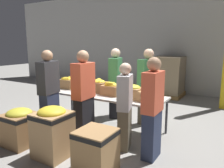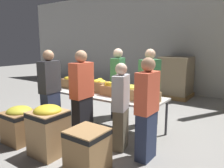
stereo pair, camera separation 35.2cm
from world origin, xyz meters
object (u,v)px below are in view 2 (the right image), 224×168
(volunteer_3, at_px, (50,91))
(banana_box_4, at_px, (131,92))
(volunteer_5, at_px, (118,84))
(banana_box_1, at_px, (84,84))
(banana_box_3, at_px, (111,89))
(banana_box_2, at_px, (99,86))
(volunteer_4, at_px, (149,88))
(donation_bin_1, at_px, (49,128))
(volunteer_2, at_px, (147,110))
(volunteer_1, at_px, (121,107))
(pallet_stack_0, at_px, (176,77))
(banana_box_0, at_px, (70,82))
(sorting_table, at_px, (105,96))
(donation_bin_2, at_px, (88,149))
(banana_box_5, at_px, (148,96))
(donation_bin_0, at_px, (20,123))
(volunteer_0, at_px, (82,96))

(volunteer_3, bearing_deg, banana_box_4, -75.21)
(banana_box_4, xyz_separation_m, volunteer_5, (-0.86, 0.84, -0.06))
(banana_box_1, height_order, banana_box_3, banana_box_3)
(banana_box_2, relative_size, volunteer_4, 0.23)
(banana_box_4, bearing_deg, banana_box_2, 171.59)
(volunteer_5, relative_size, donation_bin_1, 2.03)
(donation_bin_1, bearing_deg, volunteer_2, 29.24)
(volunteer_1, bearing_deg, banana_box_1, 49.03)
(banana_box_2, xyz_separation_m, pallet_stack_0, (0.52, 3.68, -0.23))
(banana_box_0, height_order, volunteer_2, volunteer_2)
(volunteer_3, height_order, volunteer_4, volunteer_4)
(volunteer_4, xyz_separation_m, donation_bin_1, (-0.78, -2.25, -0.42))
(sorting_table, bearing_deg, banana_box_2, 161.56)
(sorting_table, bearing_deg, banana_box_4, -5.35)
(donation_bin_1, bearing_deg, banana_box_1, 110.49)
(banana_box_2, distance_m, banana_box_4, 0.91)
(banana_box_2, relative_size, pallet_stack_0, 0.28)
(volunteer_4, distance_m, donation_bin_1, 2.41)
(volunteer_3, bearing_deg, banana_box_1, -27.93)
(banana_box_1, xyz_separation_m, banana_box_4, (1.34, -0.12, 0.01))
(volunteer_2, height_order, donation_bin_2, volunteer_2)
(banana_box_0, bearing_deg, pallet_stack_0, 69.13)
(banana_box_0, height_order, donation_bin_2, banana_box_0)
(banana_box_2, bearing_deg, donation_bin_2, -57.12)
(banana_box_0, bearing_deg, banana_box_5, -3.28)
(banana_box_5, xyz_separation_m, pallet_stack_0, (-0.79, 3.85, -0.21))
(volunteer_2, bearing_deg, donation_bin_1, 119.94)
(banana_box_3, relative_size, donation_bin_0, 0.55)
(donation_bin_0, bearing_deg, volunteer_5, 72.19)
(banana_box_0, relative_size, volunteer_1, 0.26)
(volunteer_3, bearing_deg, volunteer_1, -94.32)
(banana_box_4, bearing_deg, banana_box_5, -4.87)
(sorting_table, distance_m, volunteer_5, 0.81)
(sorting_table, xyz_separation_m, banana_box_4, (0.70, -0.07, 0.19))
(volunteer_4, bearing_deg, pallet_stack_0, -147.16)
(banana_box_1, relative_size, volunteer_1, 0.26)
(donation_bin_1, bearing_deg, pallet_stack_0, 85.96)
(banana_box_1, bearing_deg, volunteer_5, 56.57)
(volunteer_5, height_order, donation_bin_0, volunteer_5)
(donation_bin_1, bearing_deg, volunteer_5, 92.65)
(banana_box_5, bearing_deg, volunteer_1, -116.03)
(banana_box_4, relative_size, volunteer_0, 0.23)
(donation_bin_1, bearing_deg, banana_box_2, 95.33)
(donation_bin_1, distance_m, pallet_stack_0, 5.28)
(banana_box_1, relative_size, banana_box_4, 1.00)
(volunteer_4, height_order, pallet_stack_0, volunteer_4)
(banana_box_0, relative_size, volunteer_3, 0.23)
(sorting_table, height_order, banana_box_5, banana_box_5)
(volunteer_0, xyz_separation_m, pallet_stack_0, (0.35, 4.43, -0.17))
(banana_box_3, bearing_deg, donation_bin_1, -99.89)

